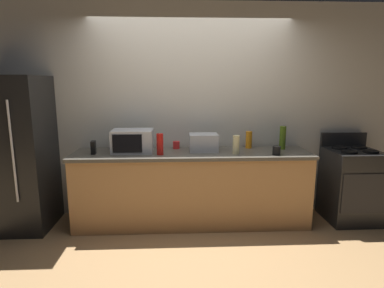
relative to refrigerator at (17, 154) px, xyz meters
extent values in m
plane|color=#A87F51|center=(2.05, -0.40, -0.90)|extent=(8.00, 8.00, 0.00)
cube|color=beige|center=(2.05, 0.41, 0.45)|extent=(6.40, 0.10, 2.70)
cube|color=#B27F4C|center=(2.05, 0.00, -0.47)|extent=(2.80, 0.60, 0.86)
cube|color=#514C42|center=(2.05, 0.00, -0.02)|extent=(2.84, 0.64, 0.04)
cube|color=black|center=(0.00, 0.00, 0.00)|extent=(0.72, 0.70, 1.80)
cylinder|color=silver|center=(0.14, -0.37, 0.10)|extent=(0.02, 0.02, 1.10)
cube|color=black|center=(4.05, 0.00, -0.45)|extent=(0.60, 0.60, 0.90)
cube|color=black|center=(4.05, -0.30, -0.45)|extent=(0.55, 0.02, 0.48)
cube|color=black|center=(4.05, 0.28, 0.09)|extent=(0.60, 0.04, 0.18)
cylinder|color=black|center=(3.92, -0.12, 0.01)|extent=(0.18, 0.18, 0.02)
cylinder|color=black|center=(4.18, -0.12, 0.01)|extent=(0.18, 0.18, 0.02)
cylinder|color=black|center=(3.92, 0.12, 0.01)|extent=(0.18, 0.18, 0.02)
cylinder|color=black|center=(4.18, 0.12, 0.01)|extent=(0.18, 0.18, 0.02)
cube|color=#B7BABF|center=(1.34, 0.05, 0.13)|extent=(0.48, 0.34, 0.27)
cube|color=black|center=(1.30, -0.12, 0.13)|extent=(0.34, 0.01, 0.21)
cube|color=#B7BABF|center=(2.19, 0.06, 0.10)|extent=(0.34, 0.26, 0.21)
cube|color=black|center=(0.89, -0.03, 0.07)|extent=(0.06, 0.12, 0.15)
cylinder|color=orange|center=(2.78, 0.22, 0.11)|extent=(0.08, 0.08, 0.21)
cylinder|color=beige|center=(2.56, -0.11, 0.11)|extent=(0.08, 0.08, 0.22)
cylinder|color=red|center=(1.67, -0.11, 0.12)|extent=(0.08, 0.08, 0.25)
cylinder|color=#4C6B19|center=(3.19, 0.13, 0.14)|extent=(0.08, 0.08, 0.29)
cylinder|color=red|center=(1.86, 0.23, 0.05)|extent=(0.08, 0.08, 0.09)
cylinder|color=black|center=(3.02, -0.19, 0.05)|extent=(0.09, 0.09, 0.10)
camera|label=1|loc=(1.87, -3.74, 0.82)|focal=29.95mm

